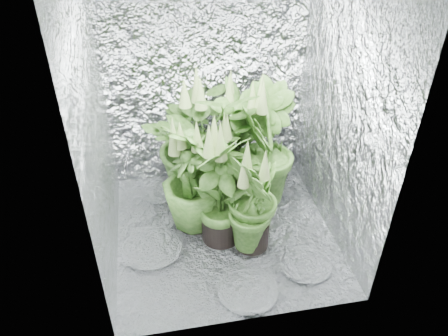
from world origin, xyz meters
TOP-DOWN VIEW (x-y plane):
  - ground at (0.00, 0.00)m, footprint 1.60×1.60m
  - walls at (0.00, 0.00)m, footprint 1.62×1.62m
  - plant_a at (-0.09, 0.50)m, footprint 0.93×0.93m
  - plant_b at (0.22, 0.54)m, footprint 0.68×0.68m
  - plant_c at (0.38, 0.35)m, footprint 0.68×0.68m
  - plant_d at (-0.20, 0.13)m, footprint 0.65×0.65m
  - plant_e at (0.01, 0.24)m, footprint 0.93×0.93m
  - plant_f at (-0.03, -0.05)m, footprint 0.65×0.65m
  - plant_g at (0.17, -0.17)m, footprint 0.48×0.48m
  - circulation_fan at (0.60, 0.61)m, footprint 0.17×0.31m
  - plant_label at (0.23, -0.20)m, footprint 0.06×0.03m

SIDE VIEW (x-z plane):
  - ground at x=0.00m, z-range 0.00..0.00m
  - circulation_fan at x=0.60m, z-range -0.03..0.34m
  - plant_label at x=0.23m, z-range 0.26..0.34m
  - plant_g at x=0.17m, z-range -0.04..0.84m
  - plant_e at x=0.01m, z-range -0.02..0.86m
  - plant_d at x=-0.20m, z-range -0.05..0.89m
  - plant_f at x=-0.03m, z-range -0.05..0.94m
  - plant_b at x=0.22m, z-range -0.05..0.98m
  - plant_c at x=0.38m, z-range -0.04..1.03m
  - plant_a at x=-0.09m, z-range -0.03..1.08m
  - walls at x=0.00m, z-range 0.00..2.00m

